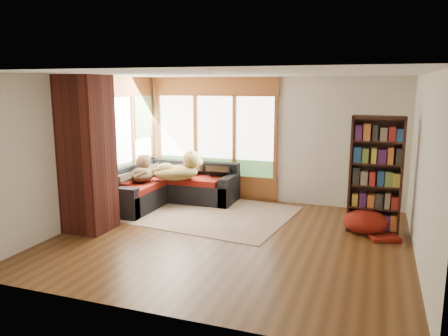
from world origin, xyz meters
The scene contains 17 objects.
floor centered at (0.00, 0.00, 0.00)m, with size 5.50×5.50×0.00m, color #4C2D15.
ceiling centered at (0.00, 0.00, 2.60)m, with size 5.50×5.50×0.00m, color white.
wall_back centered at (0.00, 2.50, 1.30)m, with size 5.50×0.04×2.60m, color silver.
wall_front centered at (0.00, -2.50, 1.30)m, with size 5.50×0.04×2.60m, color silver.
wall_left centered at (-2.75, 0.00, 1.30)m, with size 0.04×5.00×2.60m, color silver.
wall_right centered at (2.75, 0.00, 1.30)m, with size 0.04×5.00×2.60m, color silver.
windows_back centered at (-1.20, 2.47, 1.35)m, with size 2.82×0.10×1.90m.
windows_left centered at (-2.72, 1.20, 1.35)m, with size 0.10×2.62×1.90m.
roller_blind centered at (-2.69, 2.03, 1.75)m, with size 0.03×0.72×0.90m, color #79A067.
brick_chimney centered at (-2.40, -0.35, 1.30)m, with size 0.70×0.70×2.60m, color #471914.
sectional_sofa centered at (-1.95, 1.70, 0.30)m, with size 2.20×2.20×0.80m.
area_rug centered at (-0.91, 1.19, 0.01)m, with size 3.17×2.43×0.01m, color beige.
bookshelf centered at (2.14, 1.12, 0.97)m, with size 0.83×0.28×1.95m.
pouf centered at (2.03, 1.03, 0.21)m, with size 0.74×0.74×0.40m, color maroon.
dog_tan centered at (-1.61, 1.53, 0.80)m, with size 1.07×0.97×0.52m.
dog_brindle centered at (-2.30, 1.24, 0.75)m, with size 0.72×0.89×0.43m.
throw_pillows centered at (-1.86, 1.75, 0.78)m, with size 1.98×1.68×0.45m.
Camera 1 is at (2.14, -6.33, 2.44)m, focal length 35.00 mm.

